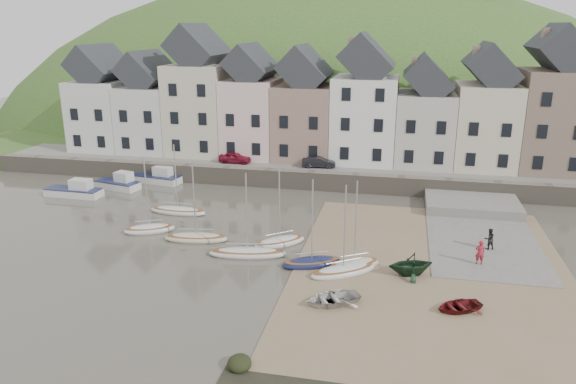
% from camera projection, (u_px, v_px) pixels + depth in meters
% --- Properties ---
extents(ground, '(160.00, 160.00, 0.00)m').
position_uv_depth(ground, '(270.00, 257.00, 38.05)').
color(ground, '#484339').
rests_on(ground, ground).
extents(quay_land, '(90.00, 30.00, 1.50)m').
position_uv_depth(quay_land, '(331.00, 149.00, 67.71)').
color(quay_land, '#365723').
rests_on(quay_land, ground).
extents(quay_street, '(70.00, 7.00, 0.10)m').
position_uv_depth(quay_street, '(317.00, 165.00, 56.74)').
color(quay_street, slate).
rests_on(quay_street, quay_land).
extents(seawall, '(70.00, 1.20, 1.80)m').
position_uv_depth(seawall, '(311.00, 180.00, 53.66)').
color(seawall, slate).
rests_on(seawall, ground).
extents(beach, '(18.00, 26.00, 0.06)m').
position_uv_depth(beach, '(431.00, 271.00, 35.83)').
color(beach, '#7D694C').
rests_on(beach, ground).
extents(slipway, '(8.00, 18.00, 0.12)m').
position_uv_depth(slipway, '(479.00, 232.00, 42.49)').
color(slipway, slate).
rests_on(slipway, ground).
extents(hillside, '(134.40, 84.00, 84.00)m').
position_uv_depth(hillside, '(323.00, 214.00, 100.41)').
color(hillside, '#365723').
rests_on(hillside, ground).
extents(townhouse_terrace, '(61.05, 8.00, 13.93)m').
position_uv_depth(townhouse_terrace, '(339.00, 106.00, 57.94)').
color(townhouse_terrace, silver).
rests_on(townhouse_terrace, quay_land).
extents(sailboat_0, '(5.16, 1.64, 6.32)m').
position_uv_depth(sailboat_0, '(178.00, 211.00, 46.81)').
color(sailboat_0, silver).
rests_on(sailboat_0, ground).
extents(sailboat_1, '(4.20, 3.09, 6.32)m').
position_uv_depth(sailboat_1, '(149.00, 229.00, 42.62)').
color(sailboat_1, silver).
rests_on(sailboat_1, ground).
extents(sailboat_2, '(5.05, 2.26, 6.32)m').
position_uv_depth(sailboat_2, '(196.00, 238.00, 40.87)').
color(sailboat_2, beige).
rests_on(sailboat_2, ground).
extents(sailboat_3, '(4.11, 3.74, 6.32)m').
position_uv_depth(sailboat_3, '(280.00, 242.00, 40.10)').
color(sailboat_3, silver).
rests_on(sailboat_3, ground).
extents(sailboat_4, '(5.70, 2.49, 6.32)m').
position_uv_depth(sailboat_4, '(248.00, 253.00, 38.16)').
color(sailboat_4, silver).
rests_on(sailboat_4, ground).
extents(sailboat_5, '(4.40, 3.10, 6.32)m').
position_uv_depth(sailboat_5, '(312.00, 262.00, 36.61)').
color(sailboat_5, '#161D45').
rests_on(sailboat_5, ground).
extents(sailboat_6, '(4.72, 3.90, 6.32)m').
position_uv_depth(sailboat_6, '(343.00, 271.00, 35.38)').
color(sailboat_6, silver).
rests_on(sailboat_6, ground).
extents(sailboat_7, '(3.89, 3.18, 6.32)m').
position_uv_depth(sailboat_7, '(354.00, 264.00, 36.33)').
color(sailboat_7, beige).
rests_on(sailboat_7, ground).
extents(motorboat_0, '(4.91, 2.75, 1.70)m').
position_uv_depth(motorboat_0, '(119.00, 183.00, 53.88)').
color(motorboat_0, silver).
rests_on(motorboat_0, ground).
extents(motorboat_1, '(5.54, 1.90, 1.70)m').
position_uv_depth(motorboat_1, '(75.00, 190.00, 51.45)').
color(motorboat_1, silver).
rests_on(motorboat_1, ground).
extents(motorboat_2, '(5.63, 2.59, 1.70)m').
position_uv_depth(motorboat_2, '(157.00, 177.00, 55.99)').
color(motorboat_2, silver).
rests_on(motorboat_2, ground).
extents(rowboat_white, '(4.05, 3.72, 0.68)m').
position_uv_depth(rowboat_white, '(332.00, 298.00, 31.50)').
color(rowboat_white, silver).
rests_on(rowboat_white, beach).
extents(rowboat_green, '(3.72, 3.50, 1.56)m').
position_uv_depth(rowboat_green, '(411.00, 264.00, 34.99)').
color(rowboat_green, '#16321C').
rests_on(rowboat_green, beach).
extents(rowboat_red, '(3.36, 3.04, 0.57)m').
position_uv_depth(rowboat_red, '(458.00, 306.00, 30.76)').
color(rowboat_red, maroon).
rests_on(rowboat_red, beach).
extents(person_red, '(0.66, 0.47, 1.71)m').
position_uv_depth(person_red, '(480.00, 252.00, 36.43)').
color(person_red, maroon).
rests_on(person_red, slipway).
extents(person_dark, '(0.92, 0.81, 1.57)m').
position_uv_depth(person_dark, '(489.00, 239.00, 38.92)').
color(person_dark, black).
rests_on(person_dark, slipway).
extents(car_left, '(3.45, 1.47, 1.16)m').
position_uv_depth(car_left, '(235.00, 158.00, 57.36)').
color(car_left, maroon).
rests_on(car_left, quay_street).
extents(car_right, '(3.57, 1.62, 1.14)m').
position_uv_depth(car_right, '(319.00, 162.00, 55.55)').
color(car_right, black).
rests_on(car_right, quay_street).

